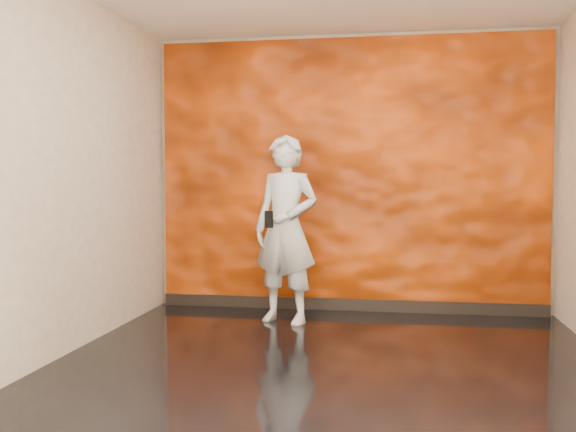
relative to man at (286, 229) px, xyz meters
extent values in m
cube|color=black|center=(0.54, -1.29, -0.88)|extent=(4.00, 4.00, 0.01)
cube|color=tan|center=(0.54, 0.71, 0.53)|extent=(4.00, 0.02, 2.80)
cube|color=tan|center=(0.54, -3.29, 0.53)|extent=(4.00, 0.02, 2.80)
cube|color=tan|center=(-1.46, -1.29, 0.53)|extent=(0.02, 4.00, 2.80)
cube|color=#F95107|center=(0.54, 0.67, 0.51)|extent=(3.90, 0.06, 2.75)
cube|color=black|center=(0.54, 0.63, -0.81)|extent=(3.90, 0.04, 0.12)
imported|color=#A1A7B1|center=(0.00, 0.00, 0.00)|extent=(0.74, 0.60, 1.74)
cube|color=black|center=(-0.11, -0.27, 0.11)|extent=(0.08, 0.04, 0.15)
camera|label=1|loc=(0.99, -5.85, 0.43)|focal=40.00mm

